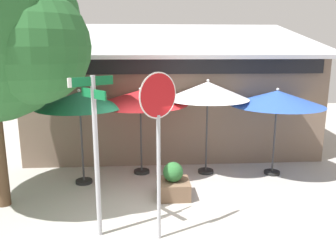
% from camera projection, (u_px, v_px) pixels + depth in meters
% --- Properties ---
extents(ground_plane, '(28.00, 28.00, 0.10)m').
position_uv_depth(ground_plane, '(165.00, 209.00, 7.79)').
color(ground_plane, '#ADA8A0').
extents(cafe_building, '(9.71, 5.73, 4.47)m').
position_uv_depth(cafe_building, '(170.00, 96.00, 12.65)').
color(cafe_building, '#705B4C').
rests_on(cafe_building, ground).
extents(street_sign_post, '(0.71, 0.66, 3.05)m').
position_uv_depth(street_sign_post, '(95.00, 142.00, 6.22)').
color(street_sign_post, '#A8AAB2').
rests_on(street_sign_post, ground).
extents(stop_sign, '(0.66, 0.49, 3.12)m').
position_uv_depth(stop_sign, '(158.00, 125.00, 6.03)').
color(stop_sign, '#A8AAB2').
rests_on(stop_sign, ground).
extents(patio_umbrella_forest_green_left, '(2.21, 2.21, 2.50)m').
position_uv_depth(patio_umbrella_forest_green_left, '(79.00, 100.00, 8.67)').
color(patio_umbrella_forest_green_left, black).
rests_on(patio_umbrella_forest_green_left, ground).
extents(patio_umbrella_crimson_center, '(2.62, 2.62, 2.45)m').
position_uv_depth(patio_umbrella_crimson_center, '(140.00, 98.00, 9.41)').
color(patio_umbrella_crimson_center, black).
rests_on(patio_umbrella_crimson_center, ground).
extents(patio_umbrella_ivory_right, '(2.28, 2.28, 2.68)m').
position_uv_depth(patio_umbrella_ivory_right, '(208.00, 91.00, 9.39)').
color(patio_umbrella_ivory_right, black).
rests_on(patio_umbrella_ivory_right, ground).
extents(patio_umbrella_royal_blue_far_right, '(2.54, 2.54, 2.45)m').
position_uv_depth(patio_umbrella_royal_blue_far_right, '(277.00, 99.00, 9.33)').
color(patio_umbrella_royal_blue_far_right, black).
rests_on(patio_umbrella_royal_blue_far_right, ground).
extents(sidewalk_planter, '(0.78, 0.78, 0.87)m').
position_uv_depth(sidewalk_planter, '(173.00, 184.00, 8.25)').
color(sidewalk_planter, brown).
rests_on(sidewalk_planter, ground).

